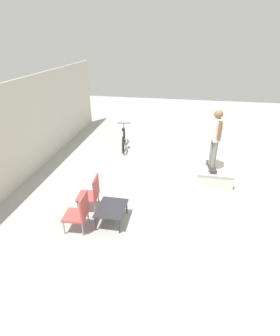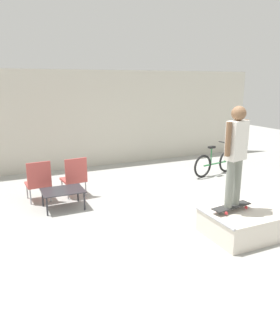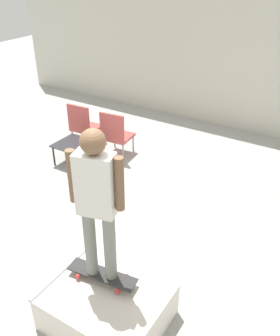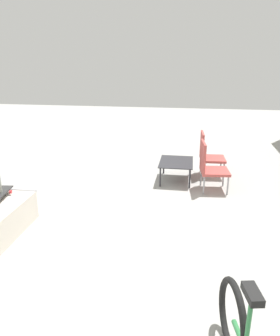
{
  "view_description": "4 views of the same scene",
  "coord_description": "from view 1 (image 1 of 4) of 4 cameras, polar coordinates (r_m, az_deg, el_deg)",
  "views": [
    {
      "loc": [
        -6.61,
        -0.02,
        4.19
      ],
      "look_at": [
        -0.27,
        1.11,
        0.83
      ],
      "focal_mm": 28.0,
      "sensor_mm": 36.0,
      "label": 1
    },
    {
      "loc": [
        -2.9,
        -5.15,
        2.67
      ],
      "look_at": [
        -0.02,
        1.12,
        0.83
      ],
      "focal_mm": 35.0,
      "sensor_mm": 36.0,
      "label": 2
    },
    {
      "loc": [
        2.75,
        -3.21,
        3.62
      ],
      "look_at": [
        0.19,
        0.87,
        0.81
      ],
      "focal_mm": 40.0,
      "sensor_mm": 36.0,
      "label": 3
    },
    {
      "loc": [
        4.8,
        1.83,
        2.44
      ],
      "look_at": [
        -0.16,
        1.05,
        0.74
      ],
      "focal_mm": 35.0,
      "sensor_mm": 36.0,
      "label": 4
    }
  ],
  "objects": [
    {
      "name": "bicycle",
      "position": [
        10.58,
        -3.58,
        6.24
      ],
      "size": [
        1.67,
        0.53,
        0.92
      ],
      "rotation": [
        0.0,
        0.0,
        0.19
      ],
      "color": "black",
      "rests_on": "ground_plane"
    },
    {
      "name": "house_wall_back",
      "position": [
        8.62,
        -24.87,
        6.78
      ],
      "size": [
        12.0,
        0.06,
        3.0
      ],
      "color": "beige",
      "rests_on": "ground_plane"
    },
    {
      "name": "coffee_table",
      "position": [
        6.47,
        -6.23,
        -8.86
      ],
      "size": [
        0.88,
        0.68,
        0.41
      ],
      "color": "#2D2D33",
      "rests_on": "ground_plane"
    },
    {
      "name": "skateboard_on_ramp",
      "position": [
        8.33,
        15.26,
        0.4
      ],
      "size": [
        0.82,
        0.33,
        0.07
      ],
      "rotation": [
        0.0,
        0.0,
        0.13
      ],
      "color": "#2D2D2D",
      "rests_on": "skate_ramp_box"
    },
    {
      "name": "person_skater",
      "position": [
        7.93,
        16.18,
        7.1
      ],
      "size": [
        0.55,
        0.29,
        1.74
      ],
      "rotation": [
        0.0,
        0.0,
        0.26
      ],
      "color": "gray",
      "rests_on": "skateboard_on_ramp"
    },
    {
      "name": "patio_chair_left",
      "position": [
        6.28,
        -13.09,
        -9.27
      ],
      "size": [
        0.55,
        0.55,
        0.95
      ],
      "rotation": [
        0.0,
        0.0,
        3.2
      ],
      "color": "#99999E",
      "rests_on": "ground_plane"
    },
    {
      "name": "skate_ramp_box",
      "position": [
        8.61,
        15.78,
        -1.03
      ],
      "size": [
        1.26,
        1.04,
        0.47
      ],
      "color": "silver",
      "rests_on": "ground_plane"
    },
    {
      "name": "ground_plane",
      "position": [
        7.82,
        8.44,
        -5.18
      ],
      "size": [
        24.0,
        24.0,
        0.0
      ],
      "primitive_type": "plane",
      "color": "#A8A8A3"
    },
    {
      "name": "patio_chair_right",
      "position": [
        6.91,
        -10.55,
        -5.29
      ],
      "size": [
        0.57,
        0.57,
        0.95
      ],
      "rotation": [
        0.0,
        0.0,
        3.24
      ],
      "color": "#99999E",
      "rests_on": "ground_plane"
    }
  ]
}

